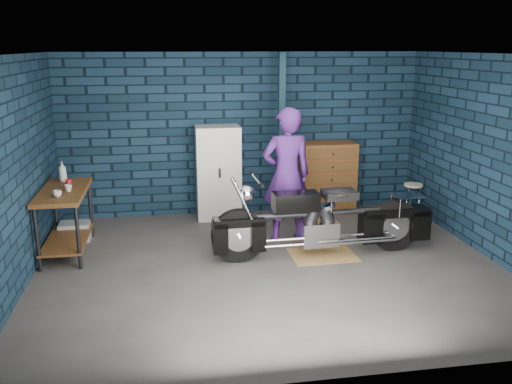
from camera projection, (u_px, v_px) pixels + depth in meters
The scene contains 15 objects.
ground at pixel (270, 267), 7.07m from camera, with size 6.00×6.00×0.00m, color #494645.
room_walls at pixel (263, 116), 7.10m from camera, with size 6.02×5.01×2.71m.
support_post at pixel (281, 139), 8.66m from camera, with size 0.10×0.10×2.70m, color #102832.
workbench at pixel (66, 221), 7.46m from camera, with size 0.60×1.40×0.91m, color brown.
drip_mat at pixel (322, 255), 7.48m from camera, with size 0.89×0.67×0.01m, color olive.
motorcycle at pixel (324, 215), 7.33m from camera, with size 2.61×0.71×1.15m, color black, non-canonical shape.
person at pixel (287, 175), 7.82m from camera, with size 0.72×0.47×1.97m, color #471E72.
storage_bin at pixel (75, 231), 8.02m from camera, with size 0.44×0.31×0.27m, color #92949A.
locker at pixel (218, 173), 8.92m from camera, with size 0.72×0.51×1.54m, color silver.
tool_chest at pixel (328, 178), 9.26m from camera, with size 0.91×0.51×1.22m, color brown.
shop_stool at pixel (412, 200), 9.12m from camera, with size 0.31×0.31×0.56m, color beige, non-canonical shape.
cup_a at pixel (57, 194), 6.97m from camera, with size 0.11×0.11×0.09m, color beige.
cup_b at pixel (68, 188), 7.23m from camera, with size 0.10×0.10×0.09m, color beige.
mug_red at pixel (69, 183), 7.43m from camera, with size 0.08×0.08×0.12m, color maroon.
bottle at pixel (62, 171), 7.76m from camera, with size 0.11×0.11×0.29m, color #92949A.
Camera 1 is at (-1.25, -6.45, 2.80)m, focal length 38.00 mm.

